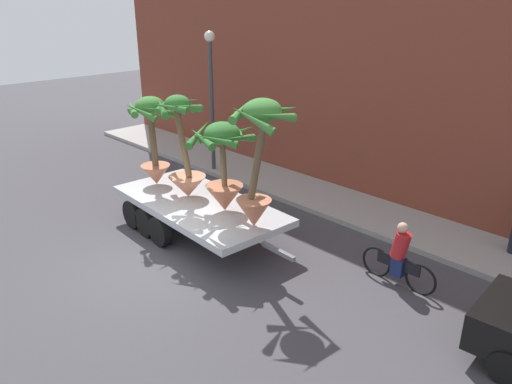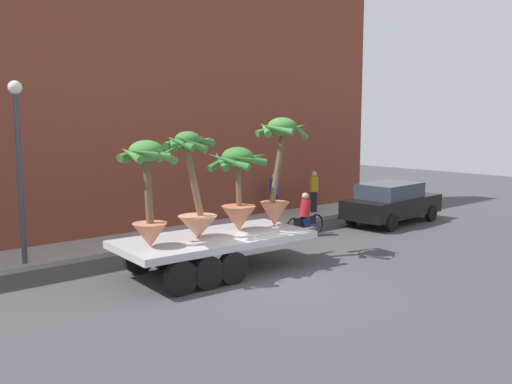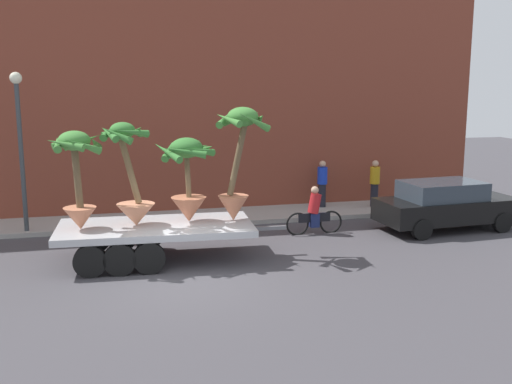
{
  "view_description": "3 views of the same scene",
  "coord_description": "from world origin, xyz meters",
  "views": [
    {
      "loc": [
        9.11,
        -5.56,
        6.03
      ],
      "look_at": [
        0.81,
        2.5,
        1.44
      ],
      "focal_mm": 34.66,
      "sensor_mm": 36.0,
      "label": 1
    },
    {
      "loc": [
        -8.6,
        -9.47,
        3.94
      ],
      "look_at": [
        1.68,
        2.76,
        1.83
      ],
      "focal_mm": 37.8,
      "sensor_mm": 36.0,
      "label": 2
    },
    {
      "loc": [
        -1.63,
        -13.9,
        4.78
      ],
      "look_at": [
        2.17,
        1.81,
        1.72
      ],
      "focal_mm": 42.13,
      "sensor_mm": 36.0,
      "label": 3
    }
  ],
  "objects": [
    {
      "name": "potted_palm_rear",
      "position": [
        -1.19,
        1.76,
        2.17
      ],
      "size": [
        1.37,
        1.32,
        2.72
      ],
      "color": "tan",
      "rests_on": "flatbed_trailer"
    },
    {
      "name": "flatbed_trailer",
      "position": [
        -0.83,
        1.75,
        0.75
      ],
      "size": [
        6.15,
        2.63,
        0.98
      ],
      "color": "#B7BABF",
      "rests_on": "ground"
    },
    {
      "name": "potted_palm_extra",
      "position": [
        -2.51,
        1.69,
        2.4
      ],
      "size": [
        1.37,
        1.47,
        2.53
      ],
      "color": "#C17251",
      "rests_on": "flatbed_trailer"
    },
    {
      "name": "building_facade",
      "position": [
        0.0,
        7.8,
        4.77
      ],
      "size": [
        24.0,
        1.2,
        9.54
      ],
      "primitive_type": "cube",
      "color": "brown",
      "rests_on": "ground"
    },
    {
      "name": "parked_car",
      "position": [
        8.67,
        2.91,
        0.83
      ],
      "size": [
        4.61,
        2.15,
        1.58
      ],
      "color": "black",
      "rests_on": "ground"
    },
    {
      "name": "street_lamp",
      "position": [
        -4.3,
        5.3,
        3.23
      ],
      "size": [
        0.36,
        0.36,
        4.83
      ],
      "color": "#383D42",
      "rests_on": "sidewalk"
    },
    {
      "name": "potted_palm_front",
      "position": [
        0.3,
        1.87,
        2.2
      ],
      "size": [
        1.68,
        1.59,
        2.28
      ],
      "color": "#B26647",
      "rests_on": "flatbed_trailer"
    },
    {
      "name": "ground_plane",
      "position": [
        0.0,
        0.0,
        0.0
      ],
      "size": [
        60.0,
        60.0,
        0.0
      ],
      "primitive_type": "plane",
      "color": "#423F44"
    },
    {
      "name": "pedestrian_far_left",
      "position": [
        5.79,
        6.52,
        1.04
      ],
      "size": [
        0.36,
        0.36,
        1.71
      ],
      "color": "black",
      "rests_on": "sidewalk"
    },
    {
      "name": "potted_palm_middle",
      "position": [
        1.66,
        1.75,
        2.65
      ],
      "size": [
        1.46,
        1.48,
        3.07
      ],
      "color": "#C17251",
      "rests_on": "flatbed_trailer"
    },
    {
      "name": "pedestrian_near_gate",
      "position": [
        7.68,
        6.12,
        1.04
      ],
      "size": [
        0.36,
        0.36,
        1.71
      ],
      "color": "black",
      "rests_on": "sidewalk"
    },
    {
      "name": "sidewalk",
      "position": [
        0.0,
        6.1,
        0.07
      ],
      "size": [
        24.0,
        2.2,
        0.15
      ],
      "primitive_type": "cube",
      "color": "#A39E99",
      "rests_on": "ground"
    },
    {
      "name": "cyclist",
      "position": [
        4.43,
        3.41,
        0.67
      ],
      "size": [
        1.84,
        0.35,
        1.54
      ],
      "color": "black",
      "rests_on": "ground"
    }
  ]
}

